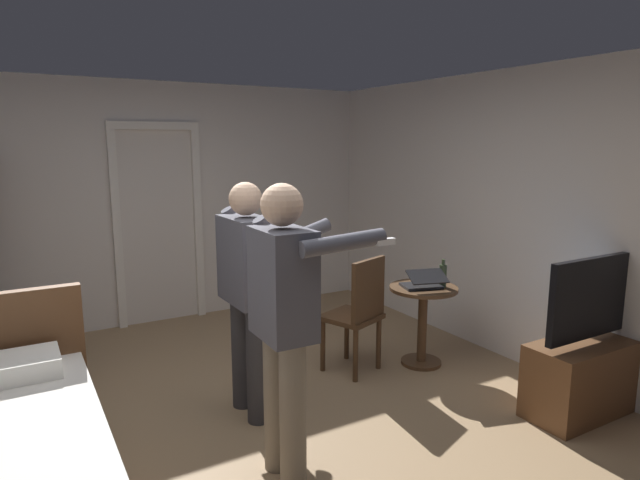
# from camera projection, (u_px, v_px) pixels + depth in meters

# --- Properties ---
(ground_plane) EXTENTS (6.14, 6.14, 0.00)m
(ground_plane) POSITION_uv_depth(u_px,v_px,m) (246.00, 445.00, 3.47)
(ground_plane) COLOR #997A56
(wall_back) EXTENTS (5.45, 0.12, 2.55)m
(wall_back) POSITION_uv_depth(u_px,v_px,m) (138.00, 205.00, 5.67)
(wall_back) COLOR silver
(wall_back) RESTS_ON ground_plane
(wall_right) EXTENTS (0.12, 5.82, 2.55)m
(wall_right) POSITION_uv_depth(u_px,v_px,m) (536.00, 220.00, 4.56)
(wall_right) COLOR silver
(wall_right) RESTS_ON ground_plane
(doorway_frame) EXTENTS (0.93, 0.08, 2.13)m
(doorway_frame) POSITION_uv_depth(u_px,v_px,m) (158.00, 210.00, 5.70)
(doorway_frame) COLOR white
(doorway_frame) RESTS_ON ground_plane
(tv_flatscreen) EXTENTS (0.98, 0.40, 1.15)m
(tv_flatscreen) POSITION_uv_depth(u_px,v_px,m) (588.00, 366.00, 3.86)
(tv_flatscreen) COLOR brown
(tv_flatscreen) RESTS_ON ground_plane
(side_table) EXTENTS (0.58, 0.58, 0.70)m
(side_table) POSITION_uv_depth(u_px,v_px,m) (423.00, 313.00, 4.67)
(side_table) COLOR #4C331E
(side_table) RESTS_ON ground_plane
(laptop) EXTENTS (0.40, 0.40, 0.17)m
(laptop) POSITION_uv_depth(u_px,v_px,m) (423.00, 282.00, 4.57)
(laptop) COLOR black
(laptop) RESTS_ON side_table
(bottle_on_table) EXTENTS (0.06, 0.06, 0.24)m
(bottle_on_table) POSITION_uv_depth(u_px,v_px,m) (443.00, 275.00, 4.61)
(bottle_on_table) COLOR #313F28
(bottle_on_table) RESTS_ON side_table
(wooden_chair) EXTENTS (0.54, 0.54, 0.99)m
(wooden_chair) POSITION_uv_depth(u_px,v_px,m) (359.00, 310.00, 4.49)
(wooden_chair) COLOR #4C331E
(wooden_chair) RESTS_ON ground_plane
(person_blue_shirt) EXTENTS (0.69, 0.54, 1.71)m
(person_blue_shirt) POSITION_uv_depth(u_px,v_px,m) (285.00, 314.00, 2.98)
(person_blue_shirt) COLOR gray
(person_blue_shirt) RESTS_ON ground_plane
(person_striped_shirt) EXTENTS (0.70, 0.62, 1.66)m
(person_striped_shirt) POSITION_uv_depth(u_px,v_px,m) (249.00, 282.00, 3.72)
(person_striped_shirt) COLOR #333338
(person_striped_shirt) RESTS_ON ground_plane
(suitcase_dark) EXTENTS (0.54, 0.45, 0.44)m
(suitcase_dark) POSITION_uv_depth(u_px,v_px,m) (12.00, 349.00, 4.50)
(suitcase_dark) COLOR black
(suitcase_dark) RESTS_ON ground_plane
(suitcase_small) EXTENTS (0.53, 0.44, 0.42)m
(suitcase_small) POSITION_uv_depth(u_px,v_px,m) (13.00, 365.00, 4.19)
(suitcase_small) COLOR #4C1919
(suitcase_small) RESTS_ON ground_plane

